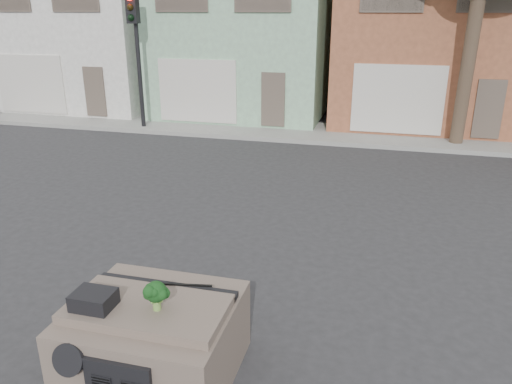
% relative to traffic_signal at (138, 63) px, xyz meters
% --- Properties ---
extents(ground_plane, '(120.00, 120.00, 0.00)m').
position_rel_traffic_signal_xyz_m(ground_plane, '(6.50, -9.50, -2.55)').
color(ground_plane, '#303033').
rests_on(ground_plane, ground).
extents(sidewalk, '(40.00, 3.00, 0.15)m').
position_rel_traffic_signal_xyz_m(sidewalk, '(6.50, 1.00, -2.47)').
color(sidewalk, gray).
rests_on(sidewalk, ground).
extents(townhouse_white, '(7.20, 8.20, 7.55)m').
position_rel_traffic_signal_xyz_m(townhouse_white, '(-4.50, 5.00, 1.23)').
color(townhouse_white, silver).
rests_on(townhouse_white, ground).
extents(townhouse_mint, '(7.20, 8.20, 7.55)m').
position_rel_traffic_signal_xyz_m(townhouse_mint, '(3.00, 5.00, 1.23)').
color(townhouse_mint, '#94C39E').
rests_on(townhouse_mint, ground).
extents(townhouse_tan, '(7.20, 8.20, 7.55)m').
position_rel_traffic_signal_xyz_m(townhouse_tan, '(10.50, 5.00, 1.23)').
color(townhouse_tan, '#9B583A').
rests_on(townhouse_tan, ground).
extents(traffic_signal, '(0.40, 0.40, 5.10)m').
position_rel_traffic_signal_xyz_m(traffic_signal, '(0.00, 0.00, 0.00)').
color(traffic_signal, black).
rests_on(traffic_signal, ground).
extents(tree_near, '(4.40, 4.00, 8.50)m').
position_rel_traffic_signal_xyz_m(tree_near, '(11.50, 0.30, 1.70)').
color(tree_near, '#103B13').
rests_on(tree_near, ground).
extents(car_dashboard, '(2.00, 1.80, 1.12)m').
position_rel_traffic_signal_xyz_m(car_dashboard, '(6.50, -12.50, -1.99)').
color(car_dashboard, '#6D5D52').
rests_on(car_dashboard, ground).
extents(instrument_hump, '(0.48, 0.38, 0.20)m').
position_rel_traffic_signal_xyz_m(instrument_hump, '(5.92, -12.85, -1.33)').
color(instrument_hump, black).
rests_on(instrument_hump, car_dashboard).
extents(wiper_arm, '(0.69, 0.15, 0.02)m').
position_rel_traffic_signal_xyz_m(wiper_arm, '(6.78, -12.12, -1.42)').
color(wiper_arm, black).
rests_on(wiper_arm, car_dashboard).
extents(broccoli, '(0.35, 0.35, 0.38)m').
position_rel_traffic_signal_xyz_m(broccoli, '(6.66, -12.71, -1.24)').
color(broccoli, '#103512').
rests_on(broccoli, car_dashboard).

